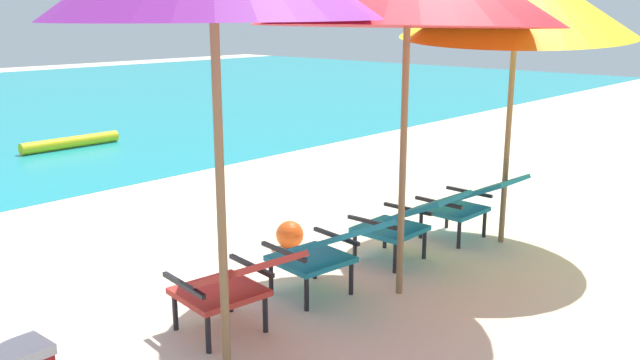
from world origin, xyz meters
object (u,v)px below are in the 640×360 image
Objects in this scene: lounge_chair_near_left at (326,249)px; lounge_chair_near_right at (408,219)px; beach_ball at (290,235)px; swim_buoy at (71,142)px; lounge_chair_far_right at (470,200)px; lounge_chair_far_left at (233,282)px.

lounge_chair_near_right is at bearing -0.33° from lounge_chair_near_left.
lounge_chair_near_left is 3.67× the size of beach_ball.
lounge_chair_near_right reaches higher than beach_ball.
swim_buoy is 5.93m from beach_ball.
lounge_chair_near_right is 0.87m from lounge_chair_far_right.
swim_buoy is 1.80× the size of lounge_chair_far_right.
lounge_chair_near_right is 3.51× the size of beach_ball.
lounge_chair_far_left is at bearing 179.03° from lounge_chair_near_right.
lounge_chair_near_left is (0.86, -0.03, 0.00)m from lounge_chair_far_left.
swim_buoy is 1.72× the size of lounge_chair_far_left.
lounge_chair_far_right is at bearing -41.66° from beach_ball.
beach_ball reaches higher than swim_buoy.
swim_buoy is at bearing 92.42° from lounge_chair_far_right.
lounge_chair_near_left is at bearing -1.73° from lounge_chair_far_left.
lounge_chair_far_left is at bearing 178.27° from lounge_chair_near_left.
lounge_chair_near_left is (-1.59, -6.87, 0.31)m from swim_buoy.
lounge_chair_near_left is 1.88m from lounge_chair_far_right.
lounge_chair_far_right is at bearing -2.79° from lounge_chair_near_left.
beach_ball is at bearing 110.13° from lounge_chair_near_right.
lounge_chair_far_right reaches higher than swim_buoy.
lounge_chair_near_right is 1.12m from beach_ball.
lounge_chair_near_right is 1.00× the size of lounge_chair_far_right.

